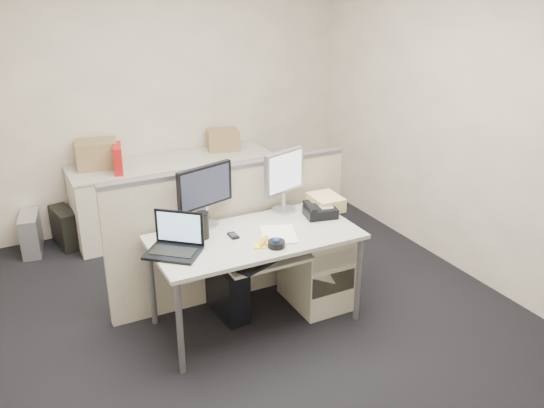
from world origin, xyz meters
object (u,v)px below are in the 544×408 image
desk_phone (320,212)px  laptop (172,236)px  desk (255,243)px  monitor_main (205,196)px

desk_phone → laptop: bearing=-163.8°
desk → laptop: bearing=-178.2°
monitor_main → laptop: 0.51m
desk → monitor_main: 0.51m
monitor_main → desk_phone: (0.85, -0.24, -0.20)m
desk → desk_phone: size_ratio=6.38×
laptop → desk_phone: (1.22, 0.10, -0.09)m
desk → monitor_main: monitor_main is taller
monitor_main → laptop: size_ratio=1.33×
monitor_main → laptop: (-0.37, -0.34, -0.10)m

